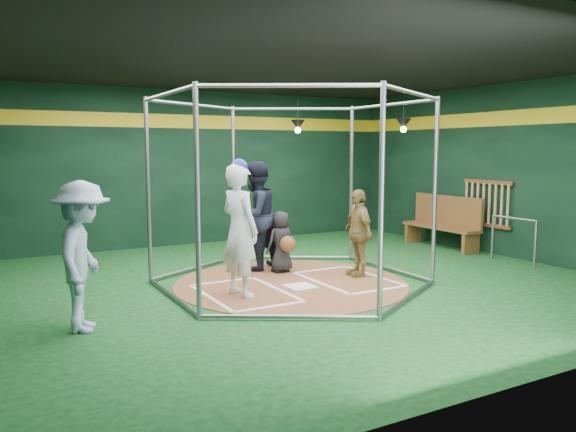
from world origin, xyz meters
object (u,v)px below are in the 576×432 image
batter_figure (240,229)px  dugout_bench (444,221)px  umpire (255,216)px  visitor_leopard (358,233)px

batter_figure → dugout_bench: batter_figure is taller
batter_figure → dugout_bench: size_ratio=1.02×
batter_figure → dugout_bench: bearing=16.1°
umpire → dugout_bench: bearing=157.7°
visitor_leopard → umpire: umpire is taller
visitor_leopard → umpire: size_ratio=0.76×
visitor_leopard → batter_figure: bearing=-74.5°
visitor_leopard → umpire: 1.87m
visitor_leopard → dugout_bench: 3.65m
dugout_bench → batter_figure: bearing=-163.9°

